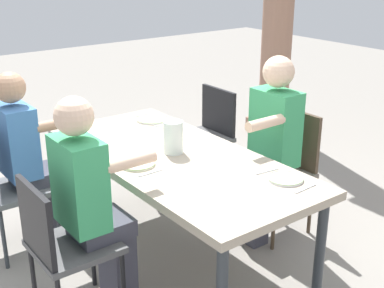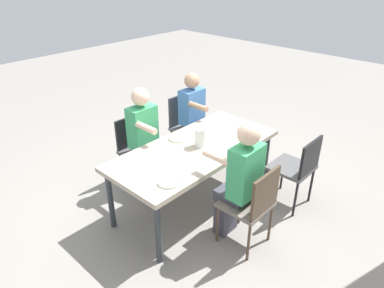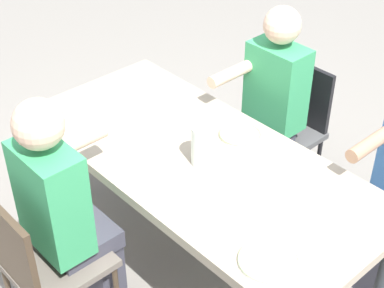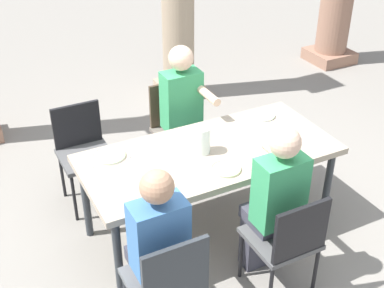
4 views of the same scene
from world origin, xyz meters
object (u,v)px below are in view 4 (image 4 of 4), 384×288
at_px(plate_0, 109,156).
at_px(diner_man_white, 185,114).
at_px(chair_west_south, 168,282).
at_px(diner_guest_third, 156,245).
at_px(diner_woman_green, 273,200).
at_px(water_pitcher, 202,141).
at_px(dining_table, 209,158).
at_px(chair_mid_north, 177,124).
at_px(plate_2, 263,116).
at_px(chair_mid_south, 288,239).
at_px(plate_1, 226,169).
at_px(chair_west_north, 83,148).

bearing_deg(plate_0, diner_man_white, 26.19).
bearing_deg(chair_west_south, diner_guest_third, 89.01).
bearing_deg(plate_0, chair_west_south, -92.55).
relative_size(diner_woman_green, water_pitcher, 6.07).
bearing_deg(dining_table, chair_mid_north, 81.27).
bearing_deg(water_pitcher, diner_man_white, 74.20).
relative_size(diner_woman_green, plate_2, 6.28).
bearing_deg(diner_guest_third, chair_west_south, -90.99).
bearing_deg(chair_mid_south, plate_2, 64.54).
xyz_separation_m(diner_woman_green, diner_guest_third, (-0.90, -0.03, -0.02)).
bearing_deg(chair_mid_north, chair_mid_south, -90.00).
relative_size(plate_0, plate_1, 1.14).
bearing_deg(chair_west_north, dining_table, -48.64).
height_order(dining_table, diner_guest_third, diner_guest_third).
bearing_deg(plate_2, chair_west_south, -141.28).
xyz_separation_m(dining_table, chair_mid_south, (0.13, -0.87, -0.19)).
bearing_deg(chair_mid_south, chair_mid_north, 90.00).
height_order(chair_west_south, diner_guest_third, diner_guest_third).
height_order(chair_mid_north, plate_2, chair_mid_north).
bearing_deg(chair_mid_south, plate_0, 126.30).
distance_m(diner_woman_green, plate_2, 1.10).
distance_m(chair_west_south, chair_mid_south, 0.90).
height_order(dining_table, water_pitcher, water_pitcher).
height_order(diner_woman_green, water_pitcher, diner_woman_green).
distance_m(diner_man_white, plate_1, 0.99).
height_order(diner_guest_third, water_pitcher, diner_guest_third).
relative_size(dining_table, diner_man_white, 1.49).
height_order(diner_guest_third, plate_1, diner_guest_third).
distance_m(diner_guest_third, plate_1, 0.86).
bearing_deg(dining_table, chair_west_south, -131.18).
distance_m(chair_west_south, plate_1, 0.99).
height_order(chair_mid_south, diner_guest_third, diner_guest_third).
bearing_deg(diner_guest_third, diner_woman_green, 1.69).
relative_size(chair_mid_south, water_pitcher, 4.04).
relative_size(chair_mid_north, plate_1, 4.15).
distance_m(chair_west_south, diner_man_white, 1.82).
distance_m(diner_guest_third, plate_2, 1.75).
bearing_deg(water_pitcher, chair_mid_north, 77.45).
bearing_deg(chair_mid_north, plate_1, -97.32).
xyz_separation_m(chair_mid_south, plate_0, (-0.84, 1.15, 0.26)).
relative_size(chair_mid_north, plate_2, 4.38).
distance_m(chair_mid_north, chair_mid_south, 1.74).
relative_size(dining_table, water_pitcher, 9.28).
relative_size(chair_mid_north, chair_mid_south, 1.05).
bearing_deg(water_pitcher, chair_west_north, 129.92).
relative_size(dining_table, chair_mid_south, 2.30).
relative_size(chair_west_north, water_pitcher, 4.14).
height_order(dining_table, plate_0, plate_0).
height_order(plate_2, water_pitcher, water_pitcher).
relative_size(chair_mid_south, diner_guest_third, 0.68).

